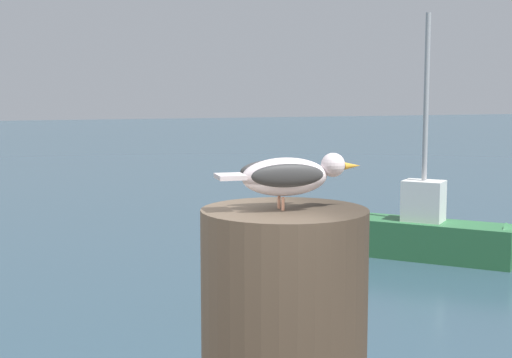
% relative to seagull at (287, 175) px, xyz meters
% --- Properties ---
extents(seagull, '(0.39, 0.15, 0.14)m').
position_rel_seagull_xyz_m(seagull, '(0.00, 0.00, 0.00)').
color(seagull, tan).
rests_on(seagull, mooring_post).
extents(boat_green, '(2.82, 2.79, 3.87)m').
position_rel_seagull_xyz_m(boat_green, '(5.72, 8.63, -2.13)').
color(boat_green, '#2D6B3D').
rests_on(boat_green, ground_plane).
extents(channel_buoy, '(0.56, 0.56, 1.33)m').
position_rel_seagull_xyz_m(channel_buoy, '(2.09, 6.92, -2.04)').
color(channel_buoy, yellow).
rests_on(channel_buoy, ground_plane).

